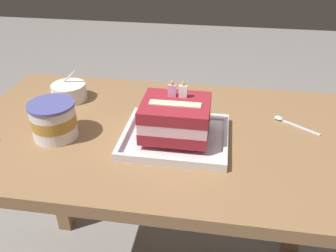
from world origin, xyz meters
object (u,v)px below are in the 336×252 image
(birthday_cake, at_px, (176,118))
(ice_cream_tub, at_px, (54,120))
(bowl_stack, at_px, (69,92))
(serving_spoon_near_tray, at_px, (286,121))
(foil_tray, at_px, (175,138))

(birthday_cake, xyz_separation_m, ice_cream_tub, (-0.34, -0.03, -0.02))
(bowl_stack, height_order, serving_spoon_near_tray, bowl_stack)
(foil_tray, distance_m, bowl_stack, 0.44)
(ice_cream_tub, height_order, serving_spoon_near_tray, ice_cream_tub)
(foil_tray, height_order, bowl_stack, bowl_stack)
(ice_cream_tub, bearing_deg, serving_spoon_near_tray, 15.42)
(foil_tray, relative_size, bowl_stack, 2.46)
(foil_tray, height_order, ice_cream_tub, ice_cream_tub)
(birthday_cake, bearing_deg, foil_tray, -90.00)
(birthday_cake, distance_m, bowl_stack, 0.44)
(birthday_cake, relative_size, serving_spoon_near_tray, 1.42)
(ice_cream_tub, bearing_deg, birthday_cake, 5.64)
(foil_tray, xyz_separation_m, birthday_cake, (-0.00, 0.00, 0.07))
(ice_cream_tub, distance_m, serving_spoon_near_tray, 0.69)
(serving_spoon_near_tray, bearing_deg, bowl_stack, 176.23)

